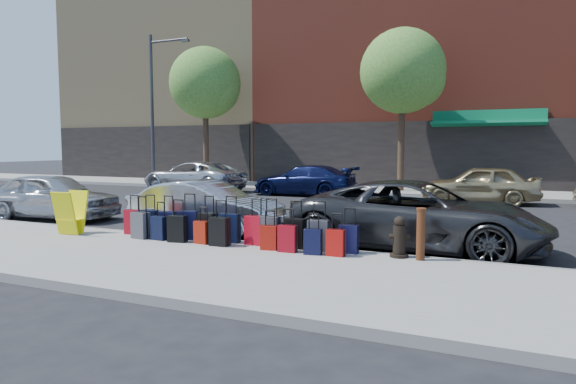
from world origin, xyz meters
The scene contains 39 objects.
ground centered at (0.00, 0.00, 0.00)m, with size 120.00×120.00×0.00m, color black.
sidewalk_near centered at (0.00, -6.50, 0.07)m, with size 60.00×4.00×0.15m, color gray.
sidewalk_far centered at (0.00, 10.00, 0.07)m, with size 60.00×4.00×0.15m, color gray.
curb_near centered at (0.00, -4.48, 0.07)m, with size 60.00×0.08×0.15m, color gray.
curb_far centered at (0.00, 7.98, 0.07)m, with size 60.00×0.08×0.15m, color gray.
building_left centered at (-16.00, 17.98, 7.98)m, with size 15.00×12.12×16.00m.
building_center centered at (0.00, 17.99, 9.98)m, with size 17.00×12.85×20.00m.
tree_left centered at (-9.86, 9.50, 5.41)m, with size 3.80×3.80×7.27m.
tree_center centered at (0.64, 9.50, 5.41)m, with size 3.80×3.80×7.27m.
streetlight centered at (-12.80, 8.80, 4.66)m, with size 2.59×0.18×8.00m.
suitcase_front_0 centered at (-2.56, -4.78, 0.43)m, with size 0.38×0.22×0.90m.
suitcase_front_1 centered at (-2.08, -4.81, 0.44)m, with size 0.42×0.27×0.93m.
suitcase_front_2 centered at (-1.57, -4.82, 0.44)m, with size 0.40×0.24×0.93m.
suitcase_front_3 centered at (-1.00, -4.82, 0.46)m, with size 0.45×0.31×1.00m.
suitcase_front_4 centered at (-0.50, -4.85, 0.46)m, with size 0.43×0.27×0.98m.
suitcase_front_5 centered at (-0.01, -4.75, 0.46)m, with size 0.42×0.25×0.98m.
suitcase_front_6 centered at (0.58, -4.76, 0.45)m, with size 0.42×0.26×0.95m.
suitcase_front_7 centered at (0.93, -4.78, 0.46)m, with size 0.41×0.24×0.98m.
suitcase_front_8 centered at (1.47, -4.75, 0.45)m, with size 0.40×0.23×0.95m.
suitcase_front_9 centered at (2.00, -4.83, 0.45)m, with size 0.42×0.26×0.97m.
suitcase_front_10 centered at (2.58, -4.75, 0.42)m, with size 0.36×0.21×0.86m.
suitcase_back_1 centered at (-2.04, -5.15, 0.44)m, with size 0.41×0.27×0.93m.
suitcase_back_2 centered at (-1.56, -5.12, 0.41)m, with size 0.36×0.22×0.82m.
suitcase_back_3 centered at (-1.05, -5.16, 0.43)m, with size 0.41×0.28×0.90m.
suitcase_back_4 centered at (-0.47, -5.10, 0.39)m, with size 0.34×0.22×0.76m.
suitcase_back_5 centered at (-0.02, -5.15, 0.44)m, with size 0.39×0.23×0.93m.
suitcase_back_7 centered at (1.07, -5.09, 0.39)m, with size 0.35×0.24×0.77m.
suitcase_back_8 centered at (1.48, -5.13, 0.41)m, with size 0.36×0.23×0.83m.
suitcase_back_9 centered at (2.01, -5.14, 0.39)m, with size 0.35×0.23×0.77m.
suitcase_back_10 centered at (2.44, -5.09, 0.40)m, with size 0.33×0.19×0.79m.
fire_hydrant centered at (3.52, -4.71, 0.49)m, with size 0.38×0.34×0.75m.
bollard centered at (3.92, -4.80, 0.63)m, with size 0.17×0.17×0.93m.
display_rack centered at (-3.86, -5.38, 0.64)m, with size 0.59×0.64×0.98m.
car_near_0 centered at (-7.11, -3.05, 0.69)m, with size 1.64×4.07×1.39m, color #B8BABF.
car_near_1 centered at (-1.57, -3.28, 0.65)m, with size 1.38×3.95×1.30m, color silver.
car_near_2 centered at (3.58, -3.12, 0.72)m, with size 2.40×5.21×1.45m, color #303133.
car_far_0 centered at (-8.87, 6.67, 0.72)m, with size 2.38×5.15×1.43m, color silver.
car_far_1 centered at (-3.14, 6.80, 0.66)m, with size 1.86×4.58×1.33m, color #0C1236.
car_far_2 centered at (4.08, 6.57, 0.73)m, with size 1.71×4.26×1.45m, color tan.
Camera 1 is at (5.47, -13.90, 2.16)m, focal length 32.00 mm.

